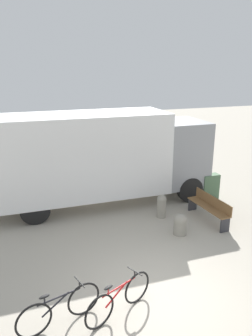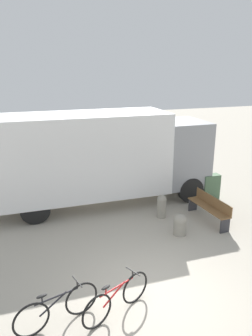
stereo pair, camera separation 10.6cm
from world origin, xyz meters
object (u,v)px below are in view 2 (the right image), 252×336
at_px(delivery_truck, 100,155).
at_px(bicycle_middle, 117,298).
at_px(bollard_near_bench, 180,224).
at_px(bollard_far_bench, 162,205).
at_px(bicycle_near, 57,308).
at_px(utility_box, 210,187).
at_px(park_bench, 210,207).

height_order(delivery_truck, bicycle_middle, delivery_truck).
xyz_separation_m(bollard_near_bench, bollard_far_bench, (-0.02, 1.31, 0.09)).
bearing_deg(bicycle_near, bollard_near_bench, 16.25).
distance_m(delivery_truck, utility_box, 4.52).
xyz_separation_m(delivery_truck, bollard_far_bench, (1.67, -1.87, -1.46)).
xyz_separation_m(park_bench, utility_box, (1.07, 1.64, 0.01)).
bearing_deg(delivery_truck, bollard_far_bench, -47.25).
relative_size(bicycle_middle, utility_box, 1.67).
height_order(bicycle_near, bollard_far_bench, bicycle_near).
distance_m(delivery_truck, bollard_near_bench, 3.92).
bearing_deg(utility_box, bollard_far_bench, -160.81).
relative_size(delivery_truck, park_bench, 4.26).
relative_size(delivery_truck, bollard_far_bench, 9.94).
distance_m(delivery_truck, bicycle_middle, 6.14).
height_order(delivery_truck, park_bench, delivery_truck).
bearing_deg(park_bench, utility_box, -36.34).
bearing_deg(park_bench, bicycle_middle, 123.36).
height_order(bicycle_near, bollard_near_bench, bicycle_near).
height_order(delivery_truck, bollard_near_bench, delivery_truck).
height_order(bicycle_near, utility_box, utility_box).
xyz_separation_m(bicycle_middle, bollard_far_bench, (2.87, 3.96, 0.05)).
xyz_separation_m(delivery_truck, bollard_near_bench, (1.69, -3.18, -1.55)).
bearing_deg(park_bench, bollard_far_bench, 58.71).
distance_m(park_bench, bicycle_middle, 5.36).
bearing_deg(bollard_near_bench, bicycle_near, -148.24).
bearing_deg(bollard_near_bench, delivery_truck, 118.01).
xyz_separation_m(bicycle_near, bollard_near_bench, (4.11, 2.54, -0.04)).
distance_m(bicycle_middle, utility_box, 7.22).
height_order(park_bench, bollard_far_bench, park_bench).
relative_size(park_bench, utility_box, 1.92).
xyz_separation_m(park_bench, bicycle_middle, (-4.30, -3.20, -0.10)).
bearing_deg(bicycle_near, delivery_truck, 51.61).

